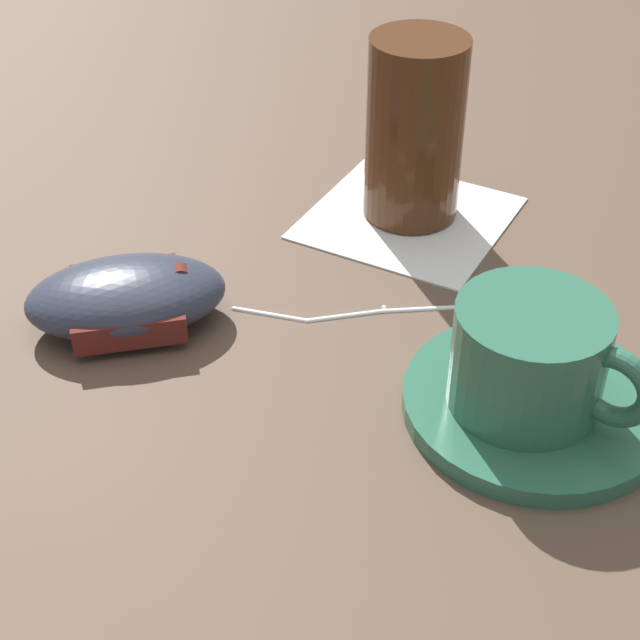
{
  "coord_description": "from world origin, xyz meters",
  "views": [
    {
      "loc": [
        -0.17,
        0.43,
        0.34
      ],
      "look_at": [
        0.0,
        0.06,
        0.03
      ],
      "focal_mm": 55.0,
      "sensor_mm": 36.0,
      "label": 1
    }
  ],
  "objects_px": {
    "computer_mouse": "(126,296)",
    "drinking_glass": "(415,129)",
    "coffee_cup": "(533,358)",
    "saucer": "(534,403)"
  },
  "relations": [
    {
      "from": "saucer",
      "to": "coffee_cup",
      "type": "relative_size",
      "value": 1.31
    },
    {
      "from": "saucer",
      "to": "coffee_cup",
      "type": "distance_m",
      "value": 0.03
    },
    {
      "from": "saucer",
      "to": "computer_mouse",
      "type": "bearing_deg",
      "value": 5.95
    },
    {
      "from": "coffee_cup",
      "to": "drinking_glass",
      "type": "relative_size",
      "value": 0.86
    },
    {
      "from": "coffee_cup",
      "to": "computer_mouse",
      "type": "xyz_separation_m",
      "value": [
        0.23,
        0.02,
        -0.02
      ]
    },
    {
      "from": "saucer",
      "to": "computer_mouse",
      "type": "height_order",
      "value": "computer_mouse"
    },
    {
      "from": "saucer",
      "to": "drinking_glass",
      "type": "height_order",
      "value": "drinking_glass"
    },
    {
      "from": "saucer",
      "to": "coffee_cup",
      "type": "xyz_separation_m",
      "value": [
        0.0,
        0.01,
        0.03
      ]
    },
    {
      "from": "computer_mouse",
      "to": "drinking_glass",
      "type": "bearing_deg",
      "value": -119.94
    },
    {
      "from": "saucer",
      "to": "drinking_glass",
      "type": "distance_m",
      "value": 0.21
    }
  ]
}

